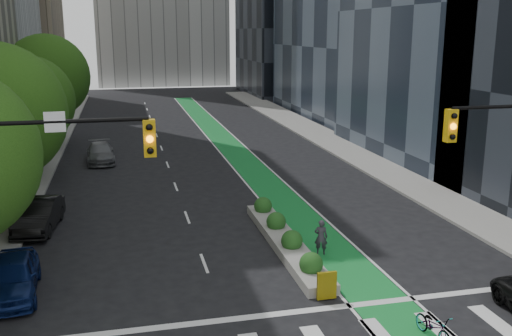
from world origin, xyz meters
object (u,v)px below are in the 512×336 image
median_planter (285,238)px  parked_car_left_mid (39,215)px  cyclist (321,237)px  parked_car_left_near (12,277)px  bicycle (434,326)px  parked_car_left_far (101,153)px

median_planter → parked_car_left_mid: parked_car_left_mid is taller
median_planter → cyclist: (1.23, -1.19, 0.39)m
parked_car_left_near → parked_car_left_mid: (0.00, 7.08, 0.01)m
bicycle → parked_car_left_mid: (-12.96, 13.19, 0.29)m
parked_car_left_mid → cyclist: bearing=-20.1°
bicycle → parked_car_left_mid: 18.49m
bicycle → parked_car_left_mid: parked_car_left_mid is taller
parked_car_left_far → bicycle: bearing=-72.3°
median_planter → bicycle: median_planter is taller
median_planter → parked_car_left_near: 10.96m
median_planter → cyclist: cyclist is taller
parked_car_left_near → parked_car_left_mid: bearing=85.9°
parked_car_left_near → bicycle: bearing=-29.3°
parked_car_left_near → parked_car_left_far: bearing=79.4°
median_planter → parked_car_left_mid: size_ratio=2.31×
median_planter → parked_car_left_near: size_ratio=2.41×
parked_car_left_mid → parked_car_left_far: 14.36m
bicycle → cyclist: 7.34m
median_planter → parked_car_left_mid: bearing=156.1°
bicycle → parked_car_left_near: size_ratio=0.40×
cyclist → parked_car_left_mid: bearing=-6.1°
parked_car_left_near → parked_car_left_far: 21.37m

